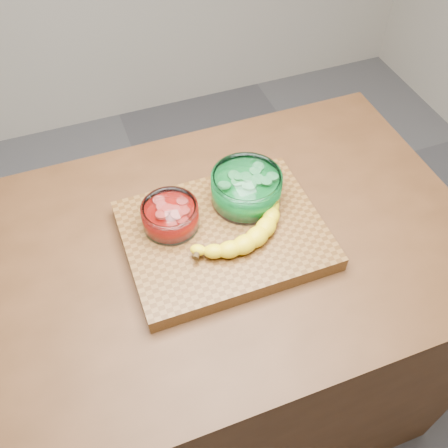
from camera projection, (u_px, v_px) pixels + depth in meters
name	position (u px, v px, depth m)	size (l,w,h in m)	color
ground	(224.00, 389.00, 1.86)	(3.50, 3.50, 0.00)	#57575C
counter	(224.00, 332.00, 1.51)	(1.20, 0.80, 0.90)	#492B16
cutting_board	(224.00, 235.00, 1.15)	(0.45, 0.35, 0.04)	brown
bowl_red	(170.00, 216.00, 1.13)	(0.13, 0.13, 0.06)	white
bowl_green	(246.00, 189.00, 1.17)	(0.17, 0.17, 0.08)	white
banana	(238.00, 225.00, 1.12)	(0.28, 0.19, 0.04)	yellow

